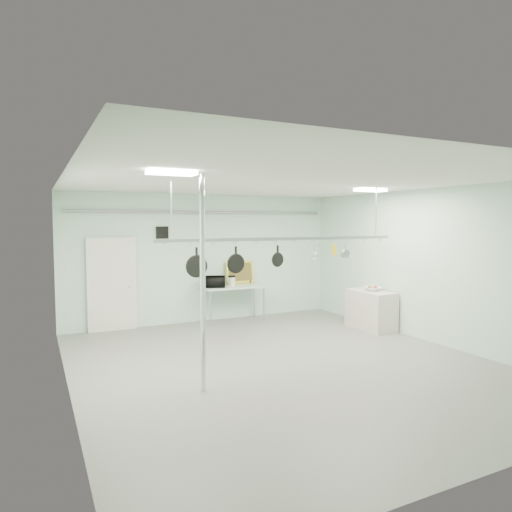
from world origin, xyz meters
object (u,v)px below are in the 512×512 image
coffee_canister (232,282)px  fruit_bowl (373,289)px  prep_table (233,289)px  microwave (215,282)px  skillet_right (278,255)px  skillet_left (197,262)px  chrome_pole (203,284)px  skillet_mid (236,260)px  side_cabinet (371,310)px  pot_rack (285,237)px

coffee_canister → fruit_bowl: coffee_canister is taller
prep_table → microwave: size_ratio=3.20×
microwave → skillet_right: size_ratio=1.36×
prep_table → skillet_right: (-0.55, -3.30, 1.07)m
microwave → skillet_left: (-1.56, -3.24, 0.79)m
coffee_canister → skillet_left: (-2.02, -3.26, 0.81)m
coffee_canister → skillet_left: bearing=-121.9°
microwave → skillet_left: skillet_left is taller
chrome_pole → skillet_mid: bearing=44.2°
coffee_canister → skillet_mid: (-1.31, -3.26, 0.84)m
side_cabinet → microwave: 3.79m
pot_rack → skillet_right: 0.36m
microwave → pot_rack: bearing=112.3°
fruit_bowl → skillet_right: bearing=-160.7°
pot_rack → skillet_right: pot_rack is taller
microwave → skillet_right: (-0.03, -3.24, 0.86)m
chrome_pole → skillet_left: 0.95m
chrome_pole → pot_rack: (1.90, 0.90, 0.63)m
skillet_mid → side_cabinet: bearing=10.6°
fruit_bowl → side_cabinet: bearing=-176.6°
side_cabinet → fruit_bowl: 0.50m
chrome_pole → pot_rack: 2.19m
pot_rack → fruit_bowl: (3.00, 1.10, -1.28)m
skillet_left → skillet_mid: 0.71m
fruit_bowl → skillet_mid: skillet_mid is taller
chrome_pole → skillet_right: bearing=27.3°
side_cabinet → skillet_right: 3.60m
prep_table → pot_rack: bearing=-96.9°
prep_table → microwave: (-0.52, -0.06, 0.21)m
skillet_right → skillet_mid: bearing=168.1°
skillet_mid → chrome_pole: bearing=-140.8°
pot_rack → prep_table: bearing=83.1°
prep_table → side_cabinet: size_ratio=1.33×
prep_table → side_cabinet: prep_table is taller
fruit_bowl → skillet_left: skillet_left is taller
prep_table → skillet_mid: size_ratio=3.46×
chrome_pole → skillet_mid: size_ratio=6.92×
skillet_mid → coffee_canister: bearing=63.0°
skillet_mid → prep_table: bearing=62.3°
chrome_pole → fruit_bowl: 5.33m
prep_table → side_cabinet: bearing=-40.8°
skillet_left → skillet_mid: bearing=-0.3°
prep_table → skillet_mid: 3.72m
microwave → skillet_mid: bearing=95.4°
microwave → skillet_mid: 3.45m
chrome_pole → prep_table: 4.85m
chrome_pole → skillet_right: (1.75, 0.90, 0.30)m
pot_rack → skillet_mid: size_ratio=10.38×
coffee_canister → chrome_pole: bearing=-118.3°
coffee_canister → skillet_left: skillet_left is taller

